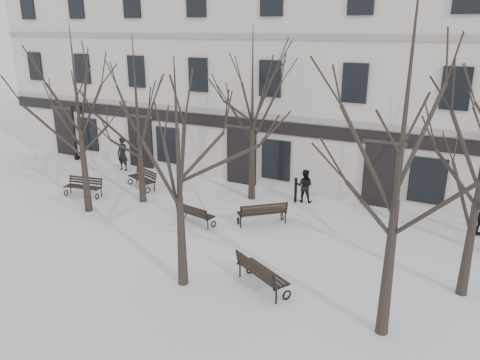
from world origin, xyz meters
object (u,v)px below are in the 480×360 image
Objects in this scene: bench_3 at (143,178)px; lamp_post at (77,128)px; bench_1 at (194,213)px; tree_1 at (178,149)px; tree_2 at (404,126)px; bench_0 at (84,186)px; bench_2 at (261,273)px; tree_0 at (77,99)px; bench_4 at (262,212)px.

bench_3 is 0.57× the size of lamp_post.
bench_1 is at bearing -7.94° from bench_3.
tree_2 is at bearing 3.58° from tree_1.
bench_0 is 0.92× the size of bench_2.
tree_0 is 9.38m from lamp_post.
tree_1 is at bearing -176.42° from tree_2.
bench_4 is at bearing -144.02° from bench_1.
lamp_post is (-16.12, 8.23, 1.41)m from bench_2.
bench_2 is 18.16m from lamp_post.
tree_0 is 5.68m from bench_3.
bench_2 is (11.07, -3.62, 0.05)m from bench_0.
lamp_post is at bearing 1.07° from bench_2.
tree_1 is 3.86× the size of bench_1.
bench_2 is at bearing 154.05° from bench_1.
tree_0 is 13.55m from tree_2.
bench_3 is (0.11, 3.60, -4.39)m from tree_0.
tree_1 is at bearing -33.28° from lamp_post.
bench_2 is 11.07m from bench_3.
tree_1 reaches higher than bench_4.
tree_0 reaches higher than bench_3.
bench_4 is at bearing 16.32° from tree_0.
tree_2 reaches higher than tree_0.
tree_0 is 6.69m from bench_1.
lamp_post reaches higher than bench_0.
bench_4 is at bearing -5.57° from bench_0.
tree_1 is at bearing 48.63° from bench_2.
tree_1 is at bearing 128.44° from bench_1.
bench_3 is at bearing -4.14° from bench_2.
tree_1 is 4.51m from bench_2.
bench_0 is at bearing 164.56° from tree_2.
tree_0 is at bearing -70.79° from bench_3.
bench_1 is at bearing 118.84° from tree_1.
bench_0 is 9.05m from bench_4.
tree_0 is 0.88× the size of tree_2.
bench_3 is at bearing 154.08° from tree_2.
lamp_post is at bearing -178.00° from bench_3.
bench_2 is at bearing -27.04° from lamp_post.
lamp_post reaches higher than bench_4.
lamp_post is (-11.58, 4.98, 1.48)m from bench_1.
bench_3 is (-4.83, 2.66, 0.03)m from bench_1.
bench_2 reaches higher than bench_1.
bench_1 is (-2.26, 4.10, -3.87)m from tree_1.
tree_2 is 15.45m from bench_3.
tree_1 is 6.55m from bench_4.
bench_1 is at bearing -7.44° from bench_2.
bench_3 is at bearing -18.96° from lamp_post.
bench_4 is at bearing -14.94° from lamp_post.
tree_0 is 10.68m from bench_2.
tree_2 is 4.55× the size of bench_3.
tree_2 is 2.62× the size of lamp_post.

